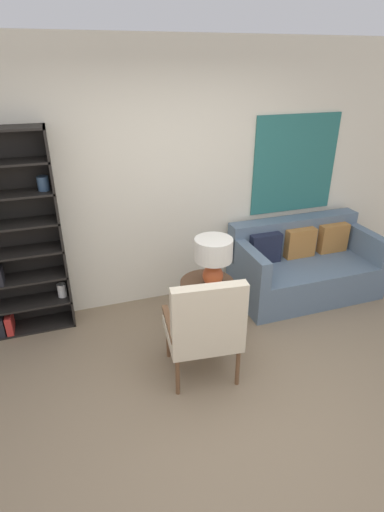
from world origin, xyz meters
The scene contains 6 objects.
ground_plane centered at (0.00, 0.00, 0.00)m, with size 14.00×14.00×0.00m, color #847056.
wall_back centered at (0.03, 2.03, 1.35)m, with size 6.40×0.08×2.70m.
armchair centered at (-0.08, 0.58, 0.56)m, with size 0.65×0.61×0.99m.
couch centered at (1.51, 1.60, 0.32)m, with size 1.61×0.84×0.83m.
side_table centered at (0.19, 1.24, 0.49)m, with size 0.53×0.53×0.55m.
table_lamp centered at (0.22, 1.16, 0.86)m, with size 0.35×0.35×0.48m.
Camera 1 is at (-1.02, -1.88, 2.48)m, focal length 28.00 mm.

